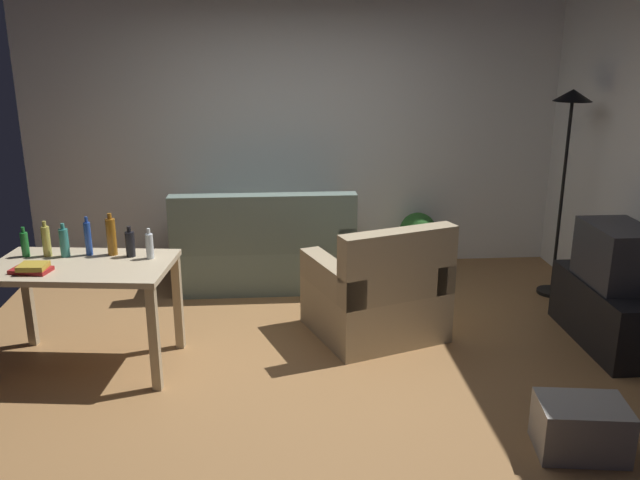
{
  "coord_description": "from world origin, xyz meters",
  "views": [
    {
      "loc": [
        -0.26,
        -4.31,
        2.24
      ],
      "look_at": [
        0.1,
        0.5,
        0.75
      ],
      "focal_mm": 37.39,
      "sensor_mm": 36.0,
      "label": 1
    }
  ],
  "objects_px": {
    "tv": "(617,255)",
    "bottle_tall": "(64,242)",
    "bottle_green": "(25,244)",
    "torchiere_lamp": "(568,137)",
    "storage_box": "(581,427)",
    "bottle_dark": "(130,244)",
    "desk": "(83,279)",
    "bottle_clear": "(150,246)",
    "couch": "(265,252)",
    "armchair": "(378,296)",
    "bottle_blue": "(88,238)",
    "bottle_amber": "(111,236)",
    "potted_plant": "(418,237)",
    "bottle_squat": "(46,241)",
    "tv_stand": "(609,313)",
    "book_stack": "(32,268)"
  },
  "relations": [
    {
      "from": "bottle_blue",
      "to": "bottle_amber",
      "type": "xyz_separation_m",
      "value": [
        0.16,
        -0.01,
        0.01
      ]
    },
    {
      "from": "tv",
      "to": "torchiere_lamp",
      "type": "bearing_deg",
      "value": 0.2
    },
    {
      "from": "desk",
      "to": "bottle_clear",
      "type": "relative_size",
      "value": 5.92
    },
    {
      "from": "bottle_tall",
      "to": "tv",
      "type": "bearing_deg",
      "value": -1.11
    },
    {
      "from": "bottle_green",
      "to": "storage_box",
      "type": "bearing_deg",
      "value": -22.79
    },
    {
      "from": "armchair",
      "to": "tv_stand",
      "type": "bearing_deg",
      "value": 151.34
    },
    {
      "from": "armchair",
      "to": "bottle_squat",
      "type": "xyz_separation_m",
      "value": [
        -2.37,
        -0.17,
        0.55
      ]
    },
    {
      "from": "torchiere_lamp",
      "to": "bottle_tall",
      "type": "relative_size",
      "value": 7.6
    },
    {
      "from": "storage_box",
      "to": "bottle_tall",
      "type": "bearing_deg",
      "value": 155.78
    },
    {
      "from": "tv",
      "to": "book_stack",
      "type": "relative_size",
      "value": 2.17
    },
    {
      "from": "tv",
      "to": "bottle_dark",
      "type": "bearing_deg",
      "value": 89.26
    },
    {
      "from": "torchiere_lamp",
      "to": "bottle_dark",
      "type": "bearing_deg",
      "value": -164.63
    },
    {
      "from": "tv",
      "to": "bottle_amber",
      "type": "height_order",
      "value": "bottle_amber"
    },
    {
      "from": "armchair",
      "to": "bottle_clear",
      "type": "relative_size",
      "value": 5.26
    },
    {
      "from": "torchiere_lamp",
      "to": "bottle_squat",
      "type": "relative_size",
      "value": 7.18
    },
    {
      "from": "tv",
      "to": "book_stack",
      "type": "height_order",
      "value": "tv"
    },
    {
      "from": "potted_plant",
      "to": "armchair",
      "type": "bearing_deg",
      "value": -112.9
    },
    {
      "from": "desk",
      "to": "bottle_squat",
      "type": "distance_m",
      "value": 0.4
    },
    {
      "from": "bottle_dark",
      "to": "tv",
      "type": "bearing_deg",
      "value": -0.74
    },
    {
      "from": "armchair",
      "to": "bottle_amber",
      "type": "height_order",
      "value": "bottle_amber"
    },
    {
      "from": "potted_plant",
      "to": "torchiere_lamp",
      "type": "bearing_deg",
      "value": -35.15
    },
    {
      "from": "torchiere_lamp",
      "to": "armchair",
      "type": "height_order",
      "value": "torchiere_lamp"
    },
    {
      "from": "tv",
      "to": "bottle_tall",
      "type": "relative_size",
      "value": 2.52
    },
    {
      "from": "bottle_dark",
      "to": "bottle_clear",
      "type": "distance_m",
      "value": 0.15
    },
    {
      "from": "tv",
      "to": "bottle_green",
      "type": "distance_m",
      "value": 4.23
    },
    {
      "from": "tv_stand",
      "to": "desk",
      "type": "bearing_deg",
      "value": 91.34
    },
    {
      "from": "tv",
      "to": "bottle_tall",
      "type": "distance_m",
      "value": 3.96
    },
    {
      "from": "book_stack",
      "to": "bottle_clear",
      "type": "bearing_deg",
      "value": 17.7
    },
    {
      "from": "bottle_squat",
      "to": "tv_stand",
      "type": "bearing_deg",
      "value": -1.35
    },
    {
      "from": "bottle_squat",
      "to": "bottle_clear",
      "type": "height_order",
      "value": "bottle_squat"
    },
    {
      "from": "bottle_tall",
      "to": "bottle_blue",
      "type": "height_order",
      "value": "bottle_blue"
    },
    {
      "from": "couch",
      "to": "storage_box",
      "type": "relative_size",
      "value": 3.4
    },
    {
      "from": "bottle_clear",
      "to": "book_stack",
      "type": "xyz_separation_m",
      "value": [
        -0.72,
        -0.23,
        -0.07
      ]
    },
    {
      "from": "bottle_blue",
      "to": "book_stack",
      "type": "height_order",
      "value": "bottle_blue"
    },
    {
      "from": "couch",
      "to": "armchair",
      "type": "distance_m",
      "value": 1.47
    },
    {
      "from": "torchiere_lamp",
      "to": "desk",
      "type": "distance_m",
      "value": 4.03
    },
    {
      "from": "tv",
      "to": "tv_stand",
      "type": "bearing_deg",
      "value": 90.0
    },
    {
      "from": "tv",
      "to": "armchair",
      "type": "height_order",
      "value": "same"
    },
    {
      "from": "potted_plant",
      "to": "bottle_blue",
      "type": "distance_m",
      "value": 3.23
    },
    {
      "from": "desk",
      "to": "storage_box",
      "type": "height_order",
      "value": "desk"
    },
    {
      "from": "storage_box",
      "to": "bottle_dark",
      "type": "bearing_deg",
      "value": 152.77
    },
    {
      "from": "bottle_tall",
      "to": "armchair",
      "type": "bearing_deg",
      "value": 4.89
    },
    {
      "from": "desk",
      "to": "bottle_squat",
      "type": "height_order",
      "value": "bottle_squat"
    },
    {
      "from": "bottle_green",
      "to": "torchiere_lamp",
      "type": "bearing_deg",
      "value": 12.12
    },
    {
      "from": "tv",
      "to": "torchiere_lamp",
      "type": "xyz_separation_m",
      "value": [
        -0.0,
        1.01,
        0.71
      ]
    },
    {
      "from": "desk",
      "to": "bottle_tall",
      "type": "bearing_deg",
      "value": 137.96
    },
    {
      "from": "couch",
      "to": "torchiere_lamp",
      "type": "height_order",
      "value": "torchiere_lamp"
    },
    {
      "from": "armchair",
      "to": "storage_box",
      "type": "height_order",
      "value": "armchair"
    },
    {
      "from": "couch",
      "to": "armchair",
      "type": "relative_size",
      "value": 1.44
    },
    {
      "from": "couch",
      "to": "bottle_green",
      "type": "height_order",
      "value": "bottle_green"
    }
  ]
}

